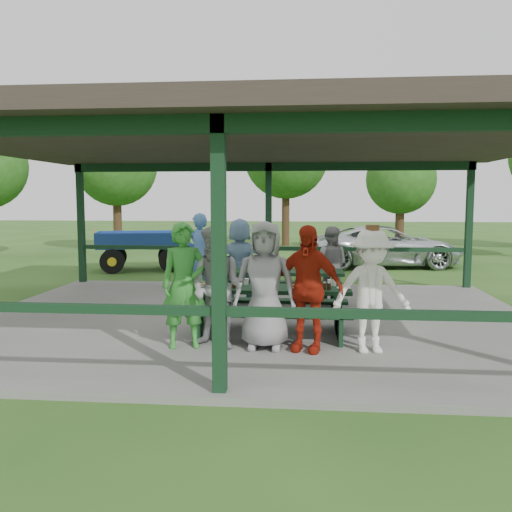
# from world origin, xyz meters

# --- Properties ---
(ground) EXTENTS (90.00, 90.00, 0.00)m
(ground) POSITION_xyz_m (0.00, 0.00, 0.00)
(ground) COLOR #294E18
(ground) RESTS_ON ground
(concrete_slab) EXTENTS (10.00, 8.00, 0.10)m
(concrete_slab) POSITION_xyz_m (0.00, 0.00, 0.05)
(concrete_slab) COLOR slate
(concrete_slab) RESTS_ON ground
(pavilion_structure) EXTENTS (10.60, 8.60, 3.24)m
(pavilion_structure) POSITION_xyz_m (0.00, 0.00, 3.17)
(pavilion_structure) COLOR black
(pavilion_structure) RESTS_ON concrete_slab
(picnic_table_near) EXTENTS (2.45, 1.39, 0.75)m
(picnic_table_near) POSITION_xyz_m (0.40, -1.20, 0.57)
(picnic_table_near) COLOR black
(picnic_table_near) RESTS_ON concrete_slab
(picnic_table_far) EXTENTS (2.74, 1.39, 0.75)m
(picnic_table_far) POSITION_xyz_m (0.28, 0.80, 0.58)
(picnic_table_far) COLOR black
(picnic_table_far) RESTS_ON concrete_slab
(table_setting) EXTENTS (2.49, 0.45, 0.10)m
(table_setting) POSITION_xyz_m (0.62, -1.17, 0.88)
(table_setting) COLOR white
(table_setting) RESTS_ON picnic_table_near
(contestant_green) EXTENTS (0.75, 0.61, 1.80)m
(contestant_green) POSITION_xyz_m (-0.79, -2.06, 1.00)
(contestant_green) COLOR #328E30
(contestant_green) RESTS_ON concrete_slab
(contestant_grey_left) EXTENTS (1.02, 0.90, 1.74)m
(contestant_grey_left) POSITION_xyz_m (-0.32, -2.05, 0.97)
(contestant_grey_left) COLOR gray
(contestant_grey_left) RESTS_ON concrete_slab
(contestant_grey_mid) EXTENTS (0.89, 0.58, 1.82)m
(contestant_grey_mid) POSITION_xyz_m (0.36, -2.02, 1.01)
(contestant_grey_mid) COLOR gray
(contestant_grey_mid) RESTS_ON concrete_slab
(contestant_red) EXTENTS (1.12, 0.72, 1.77)m
(contestant_red) POSITION_xyz_m (0.95, -2.08, 0.98)
(contestant_red) COLOR #A11F0E
(contestant_red) RESTS_ON concrete_slab
(contestant_white_fedora) EXTENTS (1.20, 0.81, 1.77)m
(contestant_white_fedora) POSITION_xyz_m (1.83, -2.07, 0.96)
(contestant_white_fedora) COLOR white
(contestant_white_fedora) RESTS_ON concrete_slab
(spectator_lblue) EXTENTS (1.67, 0.79, 1.73)m
(spectator_lblue) POSITION_xyz_m (-0.44, 1.56, 0.96)
(spectator_lblue) COLOR #80A6C6
(spectator_lblue) RESTS_ON concrete_slab
(spectator_blue) EXTENTS (0.72, 0.53, 1.82)m
(spectator_blue) POSITION_xyz_m (-1.40, 2.13, 1.01)
(spectator_blue) COLOR #4471B2
(spectator_blue) RESTS_ON concrete_slab
(spectator_grey) EXTENTS (0.87, 0.74, 1.56)m
(spectator_grey) POSITION_xyz_m (1.43, 1.67, 0.88)
(spectator_grey) COLOR gray
(spectator_grey) RESTS_ON concrete_slab
(pickup_truck) EXTENTS (5.06, 2.75, 1.35)m
(pickup_truck) POSITION_xyz_m (3.55, 8.50, 0.67)
(pickup_truck) COLOR silver
(pickup_truck) RESTS_ON ground
(farm_trailer) EXTENTS (3.73, 2.24, 1.30)m
(farm_trailer) POSITION_xyz_m (-4.20, 6.95, 0.64)
(farm_trailer) COLOR navy
(farm_trailer) RESTS_ON ground
(tree_far_left) EXTENTS (3.42, 3.42, 5.34)m
(tree_far_left) POSITION_xyz_m (-7.09, 12.87, 3.61)
(tree_far_left) COLOR #362115
(tree_far_left) RESTS_ON ground
(tree_left) EXTENTS (3.96, 3.96, 6.19)m
(tree_left) POSITION_xyz_m (-0.07, 16.33, 4.19)
(tree_left) COLOR #362115
(tree_left) RESTS_ON ground
(tree_mid) EXTENTS (2.85, 2.85, 4.45)m
(tree_mid) POSITION_xyz_m (4.78, 13.38, 3.00)
(tree_mid) COLOR #362115
(tree_mid) RESTS_ON ground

